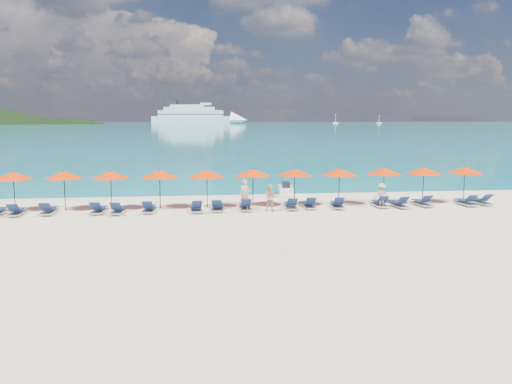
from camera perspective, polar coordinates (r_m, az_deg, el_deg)
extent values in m
plane|color=beige|center=(24.38, 0.85, -3.80)|extent=(1400.00, 1400.00, 0.00)
cube|color=#1FA9B2|center=(683.64, -6.70, 7.82)|extent=(1600.00, 1300.00, 0.01)
ellipsoid|color=black|center=(603.12, -21.03, 3.94)|extent=(162.00, 126.00, 85.50)
cube|color=white|center=(612.07, -7.31, 8.17)|extent=(97.91, 45.67, 8.82)
cone|color=white|center=(597.04, -1.93, 8.23)|extent=(24.30, 24.30, 19.41)
cube|color=white|center=(612.65, -7.49, 8.91)|extent=(78.59, 37.38, 7.06)
cube|color=white|center=(613.28, -7.66, 9.40)|extent=(61.38, 30.51, 4.41)
cube|color=white|center=(613.91, -7.82, 9.72)|extent=(42.06, 22.22, 3.09)
cube|color=black|center=(612.64, -7.49, 8.79)|extent=(79.57, 37.84, 0.79)
cube|color=black|center=(612.68, -7.49, 9.07)|extent=(77.61, 36.92, 0.79)
cylinder|color=black|center=(617.89, -8.92, 10.02)|extent=(3.88, 3.88, 4.85)
cube|color=white|center=(626.28, 9.07, 7.81)|extent=(6.27, 2.09, 1.67)
cylinder|color=white|center=(626.27, 9.08, 8.31)|extent=(0.38, 0.38, 10.46)
cube|color=white|center=(657.70, 13.89, 7.69)|extent=(5.99, 2.00, 1.60)
cylinder|color=white|center=(657.69, 13.90, 8.14)|extent=(0.36, 0.36, 9.99)
cube|color=white|center=(33.99, 3.41, 0.15)|extent=(1.16, 2.48, 0.55)
cube|color=black|center=(33.74, 3.44, 0.77)|extent=(0.61, 1.05, 0.35)
cylinder|color=black|center=(34.51, 3.35, 1.19)|extent=(0.55, 0.12, 0.06)
imported|color=tan|center=(28.21, -1.24, -0.31)|extent=(0.74, 0.59, 1.77)
imported|color=tan|center=(27.85, 1.70, -0.69)|extent=(0.83, 0.62, 1.52)
imported|color=tan|center=(29.81, 14.12, -0.41)|extent=(0.95, 0.46, 1.45)
cylinder|color=black|center=(30.95, -25.90, 0.01)|extent=(0.05, 0.05, 2.20)
cone|color=red|center=(30.84, -26.01, 1.71)|extent=(2.10, 2.10, 0.42)
sphere|color=black|center=(30.82, -26.04, 2.11)|extent=(0.08, 0.08, 0.08)
cylinder|color=black|center=(30.21, -21.03, 0.11)|extent=(0.05, 0.05, 2.20)
cone|color=red|center=(30.10, -21.12, 1.85)|extent=(2.10, 2.10, 0.42)
sphere|color=black|center=(30.08, -21.14, 2.26)|extent=(0.08, 0.08, 0.08)
cylinder|color=black|center=(29.45, -16.23, 0.14)|extent=(0.05, 0.05, 2.20)
cone|color=red|center=(29.34, -16.30, 1.92)|extent=(2.10, 2.10, 0.42)
sphere|color=black|center=(29.31, -16.32, 2.34)|extent=(0.08, 0.08, 0.08)
cylinder|color=black|center=(29.22, -10.92, 0.26)|extent=(0.05, 0.05, 2.20)
cone|color=red|center=(29.11, -10.97, 2.05)|extent=(2.10, 2.10, 0.42)
sphere|color=black|center=(29.09, -10.98, 2.48)|extent=(0.08, 0.08, 0.08)
cylinder|color=black|center=(29.04, -5.62, 0.32)|extent=(0.05, 0.05, 2.20)
cone|color=red|center=(28.93, -5.64, 2.13)|extent=(2.10, 2.10, 0.42)
sphere|color=black|center=(28.91, -5.65, 2.56)|extent=(0.08, 0.08, 0.08)
cylinder|color=black|center=(29.44, -0.35, 0.47)|extent=(0.05, 0.05, 2.20)
cone|color=red|center=(29.33, -0.35, 2.25)|extent=(2.10, 2.10, 0.42)
sphere|color=black|center=(29.30, -0.35, 2.68)|extent=(0.08, 0.08, 0.08)
cylinder|color=black|center=(29.73, 4.44, 0.52)|extent=(0.05, 0.05, 2.20)
cone|color=red|center=(29.62, 4.46, 2.28)|extent=(2.10, 2.10, 0.42)
sphere|color=black|center=(29.60, 4.46, 2.71)|extent=(0.08, 0.08, 0.08)
cylinder|color=black|center=(30.25, 9.47, 0.57)|extent=(0.05, 0.05, 2.20)
cone|color=red|center=(30.14, 9.51, 2.30)|extent=(2.10, 2.10, 0.42)
sphere|color=black|center=(30.12, 9.52, 2.72)|extent=(0.08, 0.08, 0.08)
cylinder|color=black|center=(31.29, 14.38, 0.67)|extent=(0.05, 0.05, 2.20)
cone|color=red|center=(31.19, 14.44, 2.35)|extent=(2.10, 2.10, 0.42)
sphere|color=black|center=(31.17, 14.46, 2.75)|extent=(0.08, 0.08, 0.08)
cylinder|color=black|center=(32.20, 18.56, 0.71)|extent=(0.05, 0.05, 2.20)
cone|color=red|center=(32.10, 18.63, 2.34)|extent=(2.10, 2.10, 0.42)
sphere|color=black|center=(32.08, 18.65, 2.73)|extent=(0.08, 0.08, 0.08)
cylinder|color=black|center=(33.47, 22.69, 0.77)|extent=(0.05, 0.05, 2.20)
cone|color=red|center=(33.37, 22.77, 2.34)|extent=(2.10, 2.10, 0.42)
sphere|color=black|center=(33.35, 22.79, 2.71)|extent=(0.08, 0.08, 0.08)
cube|color=silver|center=(29.66, -25.69, -2.18)|extent=(0.73, 1.74, 0.06)
cube|color=#132448|center=(29.87, -25.59, -1.79)|extent=(0.62, 1.13, 0.04)
cube|color=#132448|center=(29.07, -26.02, -1.58)|extent=(0.58, 0.57, 0.43)
cube|color=silver|center=(29.31, -22.60, -2.11)|extent=(0.66, 1.71, 0.06)
cube|color=#132448|center=(29.52, -22.48, -1.72)|extent=(0.57, 1.11, 0.04)
cube|color=#132448|center=(28.73, -22.96, -1.50)|extent=(0.56, 0.55, 0.43)
cube|color=silver|center=(28.62, -17.54, -2.09)|extent=(0.77, 1.75, 0.06)
cube|color=#132448|center=(28.83, -17.41, -1.69)|extent=(0.65, 1.15, 0.04)
cube|color=#132448|center=(28.03, -17.88, -1.47)|extent=(0.60, 0.59, 0.43)
cube|color=silver|center=(28.26, -15.48, -2.14)|extent=(0.73, 1.74, 0.06)
cube|color=#132448|center=(28.47, -15.39, -1.73)|extent=(0.62, 1.13, 0.04)
cube|color=#132448|center=(27.66, -15.75, -1.51)|extent=(0.58, 0.57, 0.43)
cube|color=silver|center=(28.25, -12.09, -2.02)|extent=(0.73, 1.74, 0.06)
cube|color=#132448|center=(28.46, -12.02, -1.62)|extent=(0.62, 1.13, 0.04)
cube|color=#132448|center=(27.64, -12.29, -1.39)|extent=(0.58, 0.57, 0.43)
cube|color=silver|center=(27.95, -6.86, -2.00)|extent=(0.75, 1.74, 0.06)
cube|color=#132448|center=(28.17, -6.91, -1.59)|extent=(0.64, 1.14, 0.04)
cube|color=#132448|center=(27.34, -6.78, -1.36)|extent=(0.59, 0.58, 0.43)
cube|color=silver|center=(28.11, -4.42, -1.91)|extent=(0.79, 1.75, 0.06)
cube|color=#132448|center=(28.33, -4.39, -1.50)|extent=(0.66, 1.15, 0.04)
cube|color=#132448|center=(27.50, -4.49, -1.27)|extent=(0.60, 0.59, 0.43)
cube|color=silver|center=(28.26, -1.23, -1.83)|extent=(0.64, 1.71, 0.06)
cube|color=#132448|center=(28.48, -1.29, -1.43)|extent=(0.56, 1.11, 0.04)
cube|color=#132448|center=(27.65, -1.11, -1.19)|extent=(0.56, 0.54, 0.43)
cube|color=silver|center=(28.68, 3.97, -1.70)|extent=(0.68, 1.72, 0.06)
cube|color=#132448|center=(28.89, 3.90, -1.30)|extent=(0.59, 1.12, 0.04)
cube|color=#132448|center=(28.07, 4.15, -1.07)|extent=(0.57, 0.55, 0.43)
cube|color=silver|center=(29.03, 6.07, -1.61)|extent=(0.71, 1.73, 0.06)
cube|color=#132448|center=(29.25, 5.99, -1.21)|extent=(0.61, 1.13, 0.04)
cube|color=#132448|center=(28.43, 6.28, -0.98)|extent=(0.58, 0.56, 0.43)
cube|color=silver|center=(29.31, 9.23, -1.57)|extent=(0.78, 1.75, 0.06)
cube|color=#132448|center=(29.52, 9.15, -1.19)|extent=(0.65, 1.15, 0.04)
cube|color=#132448|center=(28.71, 9.45, -0.96)|extent=(0.60, 0.59, 0.43)
cube|color=silver|center=(30.23, 13.92, -1.41)|extent=(0.63, 1.70, 0.06)
cube|color=#132448|center=(30.43, 13.77, -1.04)|extent=(0.56, 1.10, 0.04)
cube|color=#132448|center=(29.66, 14.31, -0.81)|extent=(0.55, 0.54, 0.43)
cube|color=silver|center=(30.32, 15.99, -1.46)|extent=(0.71, 1.73, 0.06)
cube|color=#132448|center=(30.52, 15.80, -1.09)|extent=(0.61, 1.13, 0.04)
cube|color=#132448|center=(29.77, 16.48, -0.86)|extent=(0.58, 0.56, 0.43)
cube|color=silver|center=(31.21, 18.41, -1.29)|extent=(0.72, 1.74, 0.06)
cube|color=#132448|center=(31.40, 18.21, -0.93)|extent=(0.62, 1.13, 0.04)
cube|color=#132448|center=(30.67, 18.94, -0.70)|extent=(0.58, 0.57, 0.43)
cube|color=silver|center=(32.36, 22.82, -1.19)|extent=(0.74, 1.74, 0.06)
cube|color=#132448|center=(32.54, 22.59, -0.84)|extent=(0.62, 1.14, 0.04)
cube|color=#132448|center=(31.85, 23.40, -0.62)|extent=(0.59, 0.57, 0.43)
cube|color=silver|center=(33.06, 24.30, -1.09)|extent=(0.75, 1.74, 0.06)
cube|color=#132448|center=(33.23, 24.07, -0.75)|extent=(0.63, 1.14, 0.04)
cube|color=#132448|center=(32.56, 24.90, -0.53)|extent=(0.59, 0.58, 0.43)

